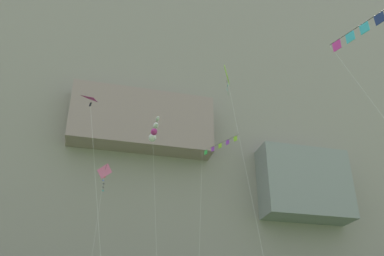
% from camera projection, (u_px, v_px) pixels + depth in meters
% --- Properties ---
extents(cliff_face, '(180.00, 24.88, 65.81)m').
position_uv_depth(cliff_face, '(132.00, 137.00, 64.94)').
color(cliff_face, gray).
rests_on(cliff_face, ground).
extents(kite_banner_far_right, '(2.44, 8.11, 20.26)m').
position_uv_depth(kite_banner_far_right, '(381.00, 23.00, 23.29)').
color(kite_banner_far_right, black).
rests_on(kite_banner_far_right, ground).
extents(kite_delta_upper_left, '(3.29, 2.53, 18.02)m').
position_uv_depth(kite_delta_upper_left, '(94.00, 120.00, 26.76)').
color(kite_delta_upper_left, '#CC3399').
rests_on(kite_delta_upper_left, ground).
extents(kite_banner_upper_right, '(3.86, 4.00, 19.46)m').
position_uv_depth(kite_banner_upper_right, '(217.00, 164.00, 35.35)').
color(kite_banner_upper_right, black).
rests_on(kite_banner_upper_right, ground).
extents(kite_windsock_upper_mid, '(0.83, 5.90, 19.88)m').
position_uv_depth(kite_windsock_upper_mid, '(154.00, 133.00, 34.83)').
color(kite_windsock_upper_mid, white).
rests_on(kite_windsock_upper_mid, ground).
extents(kite_diamond_front_field, '(1.57, 5.52, 24.23)m').
position_uv_depth(kite_diamond_front_field, '(229.00, 84.00, 33.50)').
color(kite_diamond_front_field, '#8CCC33').
rests_on(kite_diamond_front_field, ground).
extents(kite_diamond_low_left, '(1.56, 4.30, 18.81)m').
position_uv_depth(kite_diamond_low_left, '(103.00, 182.00, 37.50)').
color(kite_diamond_low_left, pink).
rests_on(kite_diamond_low_left, ground).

